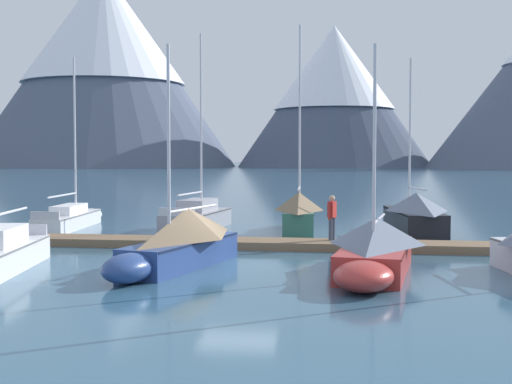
# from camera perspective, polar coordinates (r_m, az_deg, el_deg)

# --- Properties ---
(ground_plane) EXTENTS (700.00, 700.00, 0.00)m
(ground_plane) POSITION_cam_1_polar(r_m,az_deg,el_deg) (22.18, -1.53, -5.98)
(ground_plane) COLOR #335B75
(mountain_west_summit) EXTENTS (86.05, 86.05, 64.12)m
(mountain_west_summit) POSITION_cam_1_polar(r_m,az_deg,el_deg) (233.37, -12.48, 10.58)
(mountain_west_summit) COLOR #4C566B
(mountain_west_summit) RESTS_ON ground
(mountain_central_massif) EXTENTS (60.07, 60.07, 43.82)m
(mountain_central_massif) POSITION_cam_1_polar(r_m,az_deg,el_deg) (217.41, 6.48, 8.30)
(mountain_central_massif) COLOR #424C60
(mountain_central_massif) RESTS_ON ground
(dock) EXTENTS (21.72, 2.96, 0.30)m
(dock) POSITION_cam_1_polar(r_m,az_deg,el_deg) (26.09, -0.43, -4.30)
(dock) COLOR brown
(dock) RESTS_ON ground
(sailboat_nearest_berth) EXTENTS (1.73, 7.73, 8.26)m
(sailboat_nearest_berth) POSITION_cam_1_polar(r_m,az_deg,el_deg) (34.55, -14.98, -2.05)
(sailboat_nearest_berth) COLOR silver
(sailboat_nearest_berth) RESTS_ON ground
(sailboat_mid_dock_port) EXTENTS (2.62, 6.49, 9.28)m
(sailboat_mid_dock_port) POSITION_cam_1_polar(r_m,az_deg,el_deg) (32.93, -4.71, -2.02)
(sailboat_mid_dock_port) COLOR #93939E
(sailboat_mid_dock_port) RESTS_ON ground
(sailboat_mid_dock_starboard) EXTENTS (3.25, 6.75, 6.78)m
(sailboat_mid_dock_starboard) POSITION_cam_1_polar(r_m,az_deg,el_deg) (21.42, -6.41, -4.01)
(sailboat_mid_dock_starboard) COLOR navy
(sailboat_mid_dock_starboard) RESTS_ON ground
(sailboat_far_berth) EXTENTS (1.61, 5.92, 9.43)m
(sailboat_far_berth) POSITION_cam_1_polar(r_m,az_deg,el_deg) (31.34, 3.60, -1.72)
(sailboat_far_berth) COLOR #336B56
(sailboat_far_berth) RESTS_ON ground
(sailboat_outer_slip) EXTENTS (2.90, 6.86, 6.64)m
(sailboat_outer_slip) POSITION_cam_1_polar(r_m,az_deg,el_deg) (20.48, 9.81, -4.67)
(sailboat_outer_slip) COLOR #B2332D
(sailboat_outer_slip) RESTS_ON ground
(sailboat_end_of_dock) EXTENTS (2.36, 7.31, 7.92)m
(sailboat_end_of_dock) POSITION_cam_1_polar(r_m,az_deg,el_deg) (31.77, 12.82, -1.75)
(sailboat_end_of_dock) COLOR black
(sailboat_end_of_dock) RESTS_ON ground
(person_on_dock) EXTENTS (0.35, 0.55, 1.69)m
(person_on_dock) POSITION_cam_1_polar(r_m,az_deg,el_deg) (25.99, 6.31, -1.88)
(person_on_dock) COLOR #384256
(person_on_dock) RESTS_ON dock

